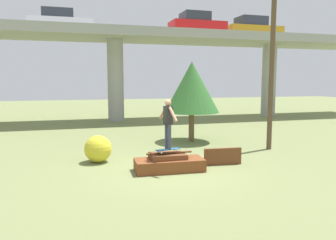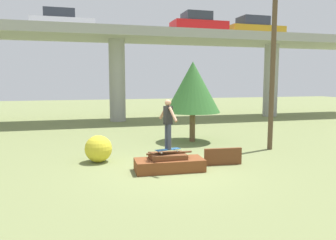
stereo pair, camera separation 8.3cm
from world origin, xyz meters
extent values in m
plane|color=olive|center=(0.00, 0.00, 0.00)|extent=(80.00, 80.00, 0.00)
cube|color=brown|center=(0.00, 0.00, 0.19)|extent=(2.20, 1.01, 0.38)
cube|color=brown|center=(-0.03, 0.06, 0.46)|extent=(1.13, 0.74, 0.19)
cylinder|color=#5B3319|center=(0.00, 0.00, 0.58)|extent=(1.47, 0.06, 0.06)
cube|color=brown|center=(1.94, 0.21, 0.29)|extent=(1.30, 0.22, 0.57)
cube|color=#23517F|center=(-0.04, 0.00, 0.69)|extent=(0.85, 0.42, 0.01)
cylinder|color=silver|center=(0.21, 0.16, 0.63)|extent=(0.06, 0.04, 0.05)
cylinder|color=silver|center=(0.26, -0.03, 0.63)|extent=(0.06, 0.04, 0.05)
cylinder|color=silver|center=(-0.35, 0.02, 0.63)|extent=(0.06, 0.04, 0.05)
cylinder|color=silver|center=(-0.30, -0.16, 0.63)|extent=(0.06, 0.04, 0.05)
cylinder|color=#383D4C|center=(-0.06, 0.08, 1.09)|extent=(0.12, 0.12, 0.79)
cylinder|color=#383D4C|center=(-0.02, -0.08, 1.09)|extent=(0.12, 0.12, 0.79)
cube|color=black|center=(-0.04, 0.00, 1.77)|extent=(0.26, 0.26, 0.57)
sphere|color=#A37556|center=(-0.04, 0.00, 2.15)|extent=(0.20, 0.20, 0.20)
cylinder|color=#A37556|center=(-0.12, 0.29, 1.82)|extent=(0.19, 0.46, 0.45)
cylinder|color=#A37556|center=(0.03, -0.29, 1.82)|extent=(0.19, 0.46, 0.45)
cube|color=#9E9E99|center=(0.00, 13.23, 5.92)|extent=(44.00, 4.79, 0.60)
cylinder|color=#9E9E99|center=(0.00, 13.23, 2.81)|extent=(1.10, 1.10, 5.62)
cylinder|color=#9E9E99|center=(12.10, 13.23, 2.81)|extent=(1.10, 1.10, 5.62)
cube|color=#B28419|center=(10.96, 13.90, 6.63)|extent=(4.48, 1.81, 0.82)
cube|color=#2D333D|center=(10.74, 13.90, 7.40)|extent=(2.15, 1.67, 0.71)
cube|color=silver|center=(-3.44, 13.62, 6.54)|extent=(4.07, 1.70, 0.64)
cube|color=#2D333D|center=(-3.64, 13.62, 7.16)|extent=(1.95, 1.57, 0.59)
cube|color=red|center=(5.76, 12.63, 6.58)|extent=(3.86, 1.84, 0.72)
cube|color=#2D333D|center=(5.57, 12.63, 7.26)|extent=(1.85, 1.69, 0.63)
cylinder|color=brown|center=(4.90, 2.01, 3.94)|extent=(0.20, 0.20, 7.88)
cylinder|color=brown|center=(2.41, 4.55, 0.68)|extent=(0.26, 0.26, 1.37)
cone|color=#336B2D|center=(2.41, 4.55, 2.53)|extent=(2.53, 2.53, 2.33)
sphere|color=gold|center=(-2.07, 1.74, 0.47)|extent=(0.94, 0.94, 0.94)
camera|label=1|loc=(-2.83, -9.65, 2.83)|focal=35.00mm
camera|label=2|loc=(-2.75, -9.67, 2.83)|focal=35.00mm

